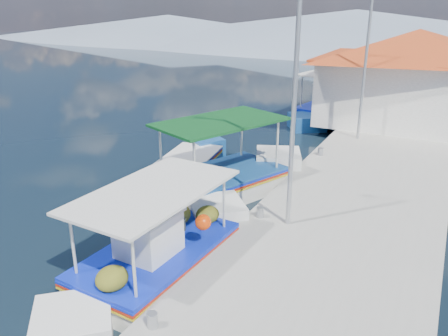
% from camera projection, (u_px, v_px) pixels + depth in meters
% --- Properties ---
extents(ground, '(160.00, 160.00, 0.00)m').
position_uv_depth(ground, '(104.00, 235.00, 12.48)').
color(ground, black).
rests_on(ground, ground).
extents(quay, '(5.00, 44.00, 0.50)m').
position_uv_depth(quay, '(365.00, 189.00, 14.90)').
color(quay, '#9A9890').
rests_on(quay, ground).
extents(bollards, '(0.20, 17.20, 0.30)m').
position_uv_depth(bollards, '(298.00, 174.00, 15.03)').
color(bollards, '#A5A8AD').
rests_on(bollards, quay).
extents(main_caique, '(2.36, 7.25, 2.39)m').
position_uv_depth(main_caique, '(159.00, 255.00, 10.60)').
color(main_caique, silver).
rests_on(main_caique, ground).
extents(caique_green_canopy, '(4.09, 6.97, 2.82)m').
position_uv_depth(caique_green_canopy, '(221.00, 182.00, 14.98)').
color(caique_green_canopy, silver).
rests_on(caique_green_canopy, ground).
extents(caique_blue_hull, '(2.32, 5.66, 1.02)m').
position_uv_depth(caique_blue_hull, '(190.00, 166.00, 16.93)').
color(caique_blue_hull, navy).
rests_on(caique_blue_hull, ground).
extents(caique_far, '(3.31, 7.97, 2.84)m').
position_uv_depth(caique_far, '(331.00, 109.00, 24.92)').
color(caique_far, navy).
rests_on(caique_far, ground).
extents(harbor_building, '(10.49, 10.49, 4.40)m').
position_uv_depth(harbor_building, '(414.00, 75.00, 21.43)').
color(harbor_building, white).
rests_on(harbor_building, quay).
extents(lamp_post_near, '(1.21, 0.14, 6.00)m').
position_uv_depth(lamp_post_near, '(291.00, 98.00, 10.91)').
color(lamp_post_near, '#A5A8AD').
rests_on(lamp_post_near, quay).
extents(lamp_post_far, '(1.21, 0.14, 6.00)m').
position_uv_depth(lamp_post_far, '(364.00, 59.00, 18.44)').
color(lamp_post_far, '#A5A8AD').
rests_on(lamp_post_far, quay).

